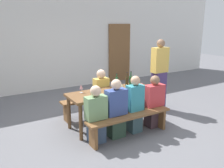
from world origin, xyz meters
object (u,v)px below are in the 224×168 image
seated_guest_far_0 (101,95)px  wine_bottle_2 (131,81)px  seated_guest_near_0 (96,116)px  wine_glass_4 (127,86)px  wine_bottle_0 (117,82)px  tasting_table (112,95)px  seated_guest_near_1 (116,110)px  wine_bottle_1 (127,82)px  bench_far (98,101)px  seated_guest_near_2 (135,105)px  standing_host (159,77)px  wine_glass_2 (81,87)px  wine_glass_0 (122,86)px  wooden_door (119,53)px  wine_glass_1 (93,90)px  seated_guest_near_3 (154,103)px  wine_glass_3 (142,84)px  bench_near (130,120)px

seated_guest_far_0 → wine_bottle_2: bearing=55.4°
seated_guest_near_0 → seated_guest_far_0: 1.20m
wine_glass_4 → wine_bottle_0: bearing=93.5°
tasting_table → seated_guest_near_1: size_ratio=1.64×
wine_bottle_1 → bench_far: bearing=124.0°
seated_guest_near_2 → standing_host: bearing=-60.7°
tasting_table → wine_bottle_0: (0.24, 0.19, 0.21)m
bench_far → wine_glass_4: 0.98m
wine_bottle_1 → wine_bottle_2: bearing=25.7°
wine_glass_2 → seated_guest_near_1: bearing=-61.9°
wine_glass_0 → seated_guest_near_0: bearing=-153.9°
wooden_door → seated_guest_near_0: bearing=-127.8°
wine_glass_1 → seated_guest_near_3: (1.19, -0.42, -0.35)m
wooden_door → seated_guest_near_0: size_ratio=1.97×
wine_glass_2 → seated_guest_near_0: seated_guest_near_0 is taller
wine_glass_1 → seated_guest_near_1: bearing=-58.1°
wine_bottle_2 → standing_host: 0.91m
wine_bottle_2 → wine_glass_3: bearing=-82.6°
seated_guest_near_1 → wine_glass_4: bearing=-53.4°
wine_bottle_2 → tasting_table: bearing=-167.5°
bench_near → wine_bottle_0: wine_bottle_0 is taller
bench_far → seated_guest_near_3: seated_guest_near_3 is taller
wooden_door → bench_far: bearing=-131.2°
bench_near → wine_glass_3: bearing=35.6°
wine_glass_4 → seated_guest_far_0: seated_guest_far_0 is taller
bench_far → standing_host: (1.47, -0.46, 0.50)m
wine_glass_3 → wine_glass_4: 0.36m
wine_glass_2 → standing_host: bearing=-0.4°
bench_near → seated_guest_far_0: bearing=89.1°
seated_guest_near_0 → wine_bottle_0: bearing=-51.5°
bench_far → seated_guest_far_0: 0.24m
seated_guest_near_0 → seated_guest_near_2: (0.85, 0.00, 0.04)m
seated_guest_near_2 → seated_guest_far_0: (-0.20, 1.01, -0.01)m
bench_far → seated_guest_far_0: size_ratio=1.57×
wooden_door → wine_glass_1: wooden_door is taller
wine_bottle_2 → wine_glass_3: wine_bottle_2 is taller
wine_glass_4 → wine_bottle_2: bearing=42.0°
tasting_table → wine_bottle_2: 0.62m
wooden_door → tasting_table: 4.09m
wine_glass_0 → seated_guest_near_2: (0.04, -0.40, -0.31)m
bench_near → wine_bottle_2: size_ratio=5.20×
wine_bottle_0 → wine_bottle_2: (0.33, -0.07, 0.00)m
wine_glass_3 → wine_glass_4: size_ratio=0.99×
seated_guest_near_3 → wine_bottle_2: bearing=13.1°
standing_host → wine_glass_2: bearing=-0.4°
wine_glass_0 → seated_guest_far_0: 0.71m
wine_glass_0 → wine_glass_1: wine_glass_1 is taller
wine_glass_1 → seated_guest_near_3: size_ratio=0.14×
wine_glass_1 → seated_guest_near_2: seated_guest_near_2 is taller
wooden_door → wine_bottle_0: 3.78m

